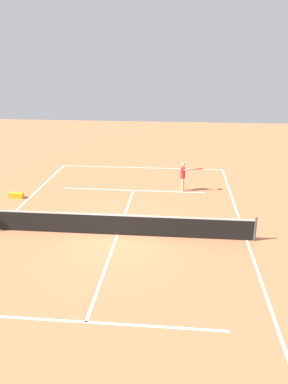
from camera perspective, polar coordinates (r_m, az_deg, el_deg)
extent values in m
plane|color=#D37A4C|center=(16.72, -4.02, -6.44)|extent=(60.00, 60.00, 0.00)
cube|color=white|center=(26.49, -0.37, 3.69)|extent=(11.13, 0.10, 0.01)
cube|color=white|center=(16.79, 15.23, -7.02)|extent=(0.10, 21.07, 0.01)
cube|color=white|center=(22.00, -1.61, 0.25)|extent=(8.35, 0.10, 0.01)
cube|color=white|center=(11.91, -8.74, -18.79)|extent=(8.35, 0.10, 0.01)
cube|color=white|center=(16.72, -4.02, -6.43)|extent=(0.10, 11.59, 0.01)
cylinder|color=#4C4C51|center=(16.62, 16.42, -5.39)|extent=(0.10, 0.10, 1.07)
cube|color=black|center=(16.52, -4.06, -5.02)|extent=(11.73, 0.03, 0.91)
cube|color=white|center=(16.33, -4.10, -3.51)|extent=(11.73, 0.04, 0.06)
cylinder|color=#D8A884|center=(21.97, 5.74, 1.20)|extent=(0.12, 0.12, 0.79)
cylinder|color=#D8A884|center=(21.79, 5.89, 1.04)|extent=(0.12, 0.12, 0.79)
cylinder|color=red|center=(21.67, 5.88, 2.88)|extent=(0.28, 0.28, 0.61)
sphere|color=#D8A884|center=(21.53, 5.92, 4.11)|extent=(0.22, 0.22, 0.22)
cylinder|color=#D8A884|center=(21.83, 5.74, 3.10)|extent=(0.09, 0.09, 0.55)
cylinder|color=#D8A884|center=(21.51, 6.74, 3.38)|extent=(0.55, 0.24, 0.09)
cylinder|color=black|center=(21.64, 7.76, 3.43)|extent=(0.26, 0.11, 0.04)
ellipsoid|color=red|center=(21.73, 8.48, 3.46)|extent=(0.39, 0.36, 0.04)
sphere|color=#CCE033|center=(21.22, 9.32, -0.69)|extent=(0.07, 0.07, 0.07)
cube|color=yellow|center=(21.95, -18.67, -0.48)|extent=(0.76, 0.32, 0.30)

